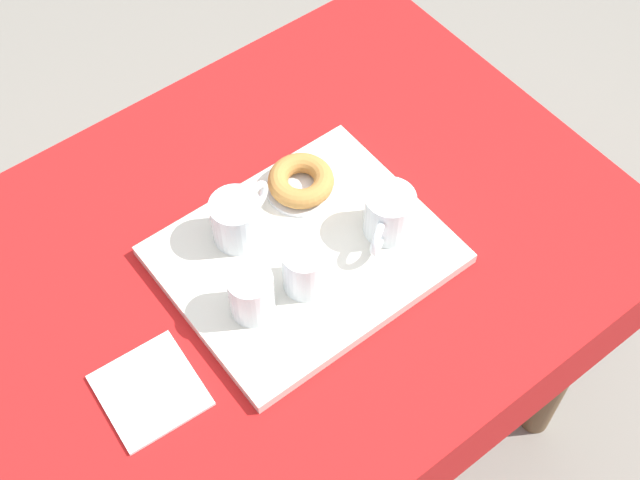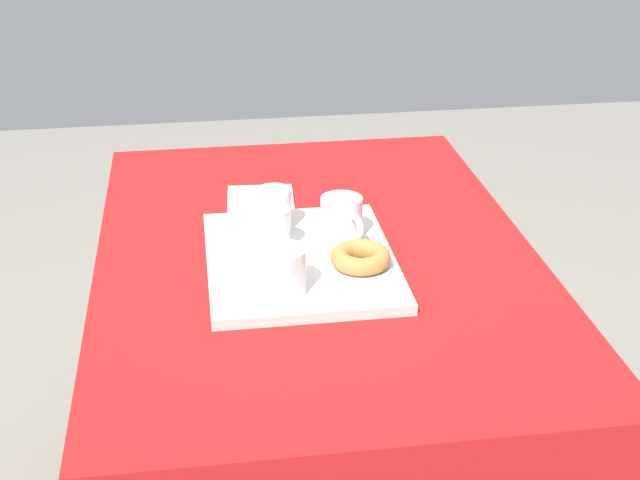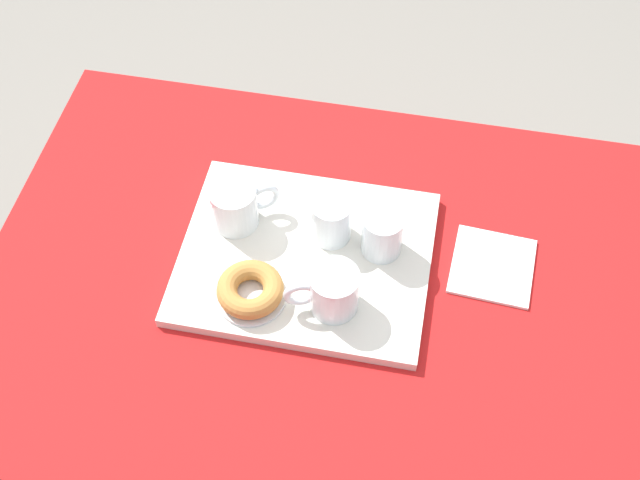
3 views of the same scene
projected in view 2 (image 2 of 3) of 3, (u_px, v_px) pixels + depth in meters
dining_table at (316, 303)px, 1.74m from camera, size 1.17×0.81×0.74m
serving_tray at (300, 260)px, 1.63m from camera, size 0.41×0.34×0.02m
tea_mug_left at (282, 271)px, 1.49m from camera, size 0.11×0.09×0.08m
tea_mug_right at (342, 219)px, 1.68m from camera, size 0.12×0.08×0.08m
water_glass_near at (274, 211)px, 1.71m from camera, size 0.07×0.07×0.08m
water_glass_far at (272, 231)px, 1.64m from camera, size 0.07×0.07×0.08m
donut_plate_left at (360, 267)px, 1.58m from camera, size 0.11×0.11×0.01m
sugar_donut_left at (361, 257)px, 1.57m from camera, size 0.11×0.11×0.03m
paper_napkin at (260, 198)px, 1.90m from camera, size 0.14×0.15×0.01m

